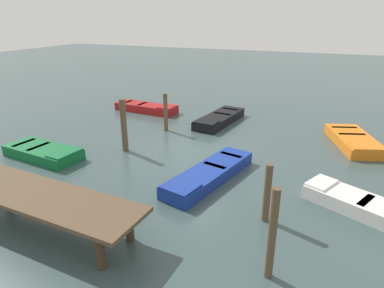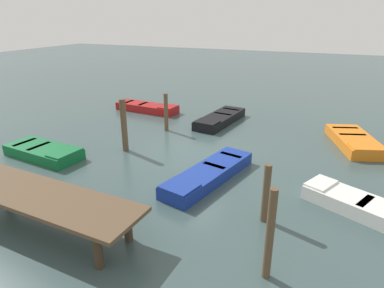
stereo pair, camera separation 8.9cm
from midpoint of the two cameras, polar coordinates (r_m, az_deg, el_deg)
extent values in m
plane|color=#384C4C|center=(13.02, -0.20, -1.44)|extent=(80.00, 80.00, 0.00)
cube|color=brown|center=(8.99, -24.58, -8.16)|extent=(5.53, 1.75, 0.10)
cylinder|color=#3C2E20|center=(11.08, -29.58, -6.25)|extent=(0.20, 0.20, 0.85)
cylinder|color=#3C2E20|center=(7.55, -15.77, -17.20)|extent=(0.20, 0.20, 0.85)
cylinder|color=#3C2E20|center=(8.17, -10.95, -13.42)|extent=(0.20, 0.20, 0.85)
cube|color=navy|center=(10.87, 2.79, -5.12)|extent=(1.91, 4.09, 0.40)
cube|color=silver|center=(10.80, 2.80, -4.46)|extent=(1.55, 3.46, 0.04)
cube|color=navy|center=(9.64, -2.27, -7.20)|extent=(1.11, 1.06, 0.06)
cube|color=#A4A49F|center=(11.01, 3.66, -3.72)|extent=(0.84, 0.38, 0.04)
cube|color=#A4A49F|center=(11.87, 6.48, -1.91)|extent=(0.84, 0.38, 0.04)
cube|color=black|center=(16.62, 4.59, 4.31)|extent=(1.61, 3.74, 0.40)
cube|color=gray|center=(16.58, 4.60, 4.77)|extent=(1.29, 3.17, 0.04)
cube|color=black|center=(15.35, 2.30, 3.82)|extent=(1.13, 0.92, 0.06)
cube|color=#776E5D|center=(16.81, 5.01, 5.13)|extent=(0.92, 0.31, 0.04)
cube|color=#776E5D|center=(17.68, 6.42, 5.89)|extent=(0.92, 0.31, 0.04)
cube|color=orange|center=(15.17, 25.68, 0.54)|extent=(2.36, 3.52, 0.40)
cube|color=black|center=(15.13, 25.76, 1.03)|extent=(1.91, 2.96, 0.04)
cube|color=orange|center=(14.01, 27.60, -0.41)|extent=(1.40, 1.08, 0.06)
cube|color=black|center=(15.33, 25.48, 1.49)|extent=(1.08, 0.54, 0.04)
cube|color=black|center=(16.12, 24.40, 2.56)|extent=(1.08, 0.54, 0.04)
cube|color=maroon|center=(18.76, -7.96, 6.14)|extent=(3.63, 1.33, 0.40)
cube|color=black|center=(18.72, -7.99, 6.55)|extent=(3.08, 1.06, 0.04)
cube|color=maroon|center=(17.95, -4.35, 6.36)|extent=(0.86, 1.01, 0.06)
cube|color=black|center=(18.87, -8.66, 6.75)|extent=(0.26, 0.83, 0.04)
cube|color=black|center=(19.44, -11.02, 7.04)|extent=(0.26, 0.83, 0.04)
cube|color=silver|center=(10.28, 26.09, -9.11)|extent=(2.91, 2.09, 0.40)
cube|color=#334772|center=(10.22, 26.21, -8.43)|extent=(2.44, 1.71, 0.04)
cube|color=silver|center=(10.52, 21.00, -6.16)|extent=(0.94, 1.10, 0.06)
cube|color=navy|center=(10.14, 27.31, -8.59)|extent=(0.52, 0.82, 0.04)
cube|color=#0F602D|center=(13.71, -24.22, -1.31)|extent=(3.14, 1.58, 0.40)
cube|color=orange|center=(13.66, -24.31, -0.77)|extent=(2.66, 1.25, 0.04)
cube|color=#0F602D|center=(12.74, -21.11, -1.37)|extent=(0.78, 1.21, 0.06)
cube|color=#B06E1E|center=(13.82, -24.91, -0.44)|extent=(0.30, 1.01, 0.04)
cube|color=#B06E1E|center=(14.48, -26.91, 0.16)|extent=(0.30, 1.01, 0.04)
cylinder|color=brown|center=(6.91, 13.15, -14.82)|extent=(0.17, 0.17, 2.04)
cylinder|color=brown|center=(15.29, -4.70, 5.40)|extent=(0.18, 0.18, 1.73)
cylinder|color=brown|center=(8.74, 12.43, -8.20)|extent=(0.19, 0.19, 1.59)
cylinder|color=brown|center=(13.11, -11.74, 3.09)|extent=(0.23, 0.23, 2.07)
camera|label=1|loc=(0.04, -90.20, -0.08)|focal=31.26mm
camera|label=2|loc=(0.04, 89.80, 0.08)|focal=31.26mm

